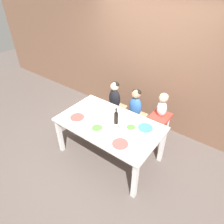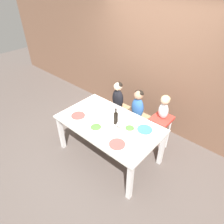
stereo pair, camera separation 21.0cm
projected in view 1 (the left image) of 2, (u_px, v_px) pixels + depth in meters
name	position (u px, v px, depth m)	size (l,w,h in m)	color
ground_plane	(110.00, 154.00, 3.71)	(14.00, 14.00, 0.00)	#564C47
wall_back	(153.00, 63.00, 3.81)	(10.00, 0.06, 2.70)	brown
dining_table	(109.00, 127.00, 3.33)	(1.70, 1.00, 0.74)	white
chair_far_left	(115.00, 111.00, 4.18)	(0.38, 0.44, 0.47)	silver
chair_far_center	(134.00, 119.00, 3.94)	(0.38, 0.44, 0.47)	silver
chair_right_highchair	(159.00, 122.00, 3.59)	(0.32, 0.37, 0.71)	silver
person_child_left	(115.00, 95.00, 3.95)	(0.25, 0.18, 0.58)	black
person_child_center	(136.00, 103.00, 3.72)	(0.25, 0.18, 0.58)	#3366B2
person_baby_right	(163.00, 103.00, 3.35)	(0.18, 0.16, 0.44)	silver
wine_bottle	(116.00, 118.00, 3.21)	(0.07, 0.07, 0.29)	black
paper_towel_roll	(93.00, 112.00, 3.30)	(0.11, 0.11, 0.26)	white
wine_glass_near	(120.00, 124.00, 3.08)	(0.07, 0.07, 0.15)	white
salad_bowl_large	(97.00, 129.00, 3.08)	(0.19, 0.19, 0.10)	white
salad_bowl_small	(131.00, 128.00, 3.09)	(0.16, 0.16, 0.10)	white
dinner_plate_front_left	(77.00, 117.00, 3.40)	(0.24, 0.24, 0.01)	#D14C47
dinner_plate_back_left	(99.00, 106.00, 3.67)	(0.24, 0.24, 0.01)	silver
dinner_plate_back_right	(145.00, 128.00, 3.17)	(0.24, 0.24, 0.01)	teal
dinner_plate_front_right	(120.00, 144.00, 2.88)	(0.24, 0.24, 0.01)	#D14C47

